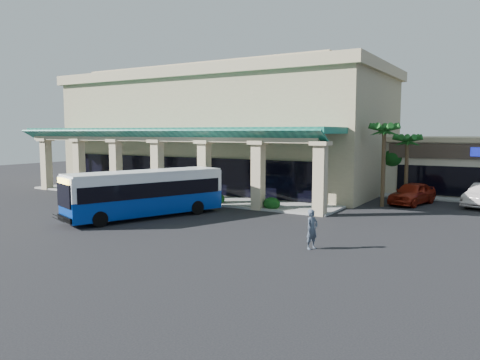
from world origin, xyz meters
The scene contains 10 objects.
ground centered at (0.00, 0.00, 0.00)m, with size 110.00×110.00×0.00m, color black.
main_building centered at (-8.00, 16.00, 5.67)m, with size 30.80×14.80×11.35m, color tan, non-canonical shape.
arcade centered at (-8.00, 6.80, 2.85)m, with size 30.00×6.20×5.70m, color #0F5F4F, non-canonical shape.
palm_0 centered at (8.50, 11.00, 3.30)m, with size 2.40×2.40×6.60m, color #144D17, non-canonical shape.
palm_1 centered at (9.50, 14.00, 2.90)m, with size 2.40×2.40×5.80m, color #144D17, non-canonical shape.
palm_2 centered at (-22.50, 6.50, 3.10)m, with size 2.40×2.40×6.20m, color #144D17, non-canonical shape.
broadleaf_tree centered at (7.50, 19.00, 2.41)m, with size 2.60×2.60×4.81m, color #0C360E, non-canonical shape.
transit_bus centered at (-3.09, -1.00, 1.47)m, with size 2.44×10.50×2.93m, color #042E94, non-canonical shape.
pedestrian centered at (8.85, -3.06, 0.91)m, with size 0.67×0.44×1.83m, color #3F4A5C.
car_silver centered at (10.14, 13.18, 0.82)m, with size 1.95×4.84×1.65m, color maroon.
Camera 1 is at (16.83, -22.78, 5.34)m, focal length 35.00 mm.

